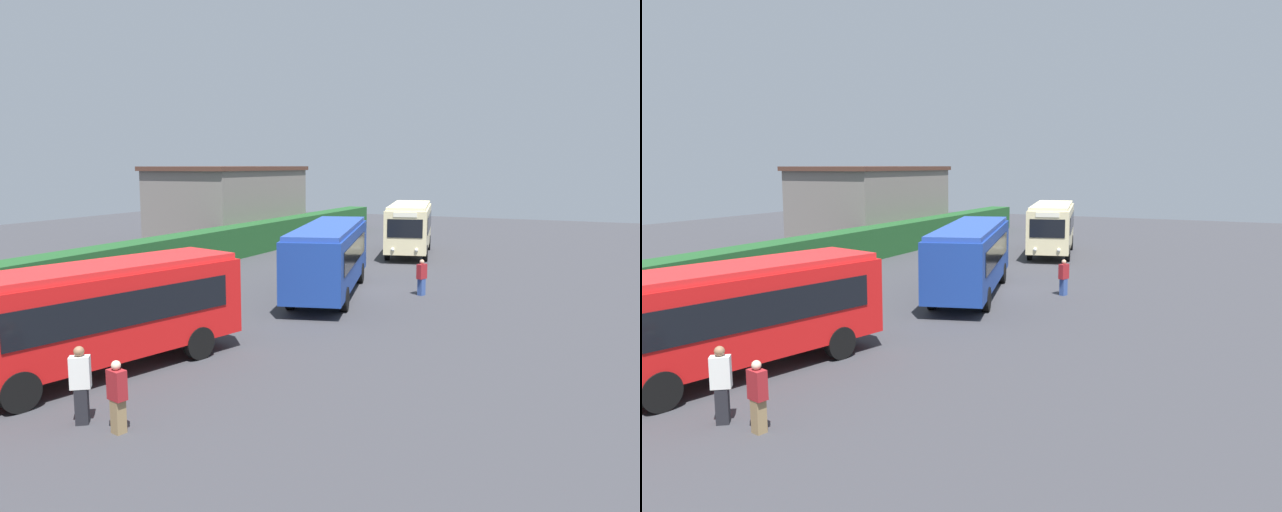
{
  "view_description": "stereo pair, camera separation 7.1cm",
  "coord_description": "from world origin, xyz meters",
  "views": [
    {
      "loc": [
        -27.1,
        -10.97,
        5.83
      ],
      "look_at": [
        -1.3,
        1.2,
        1.68
      ],
      "focal_mm": 35.19,
      "sensor_mm": 36.0,
      "label": 1
    },
    {
      "loc": [
        -27.07,
        -11.03,
        5.83
      ],
      "look_at": [
        -1.3,
        1.2,
        1.68
      ],
      "focal_mm": 35.19,
      "sensor_mm": 36.0,
      "label": 2
    }
  ],
  "objects": [
    {
      "name": "person_center",
      "position": [
        -17.15,
        -0.31,
        0.96
      ],
      "size": [
        0.47,
        0.51,
        1.82
      ],
      "rotation": [
        0.0,
        0.0,
        0.63
      ],
      "color": "black",
      "rests_on": "ground_plane"
    },
    {
      "name": "traffic_cone",
      "position": [
        4.87,
        6.15,
        0.3
      ],
      "size": [
        0.36,
        0.36,
        0.6
      ],
      "primitive_type": "cone",
      "color": "orange",
      "rests_on": "ground_plane"
    },
    {
      "name": "person_left",
      "position": [
        -17.17,
        -1.4,
        0.86
      ],
      "size": [
        0.35,
        0.47,
        1.65
      ],
      "rotation": [
        0.0,
        0.0,
        2.91
      ],
      "color": "olive",
      "rests_on": "ground_plane"
    },
    {
      "name": "hedge_row",
      "position": [
        0.0,
        10.96,
        0.98
      ],
      "size": [
        55.58,
        1.79,
        1.96
      ],
      "primitive_type": "cube",
      "color": "#1E4E24",
      "rests_on": "ground_plane"
    },
    {
      "name": "ground_plane",
      "position": [
        0.0,
        0.0,
        0.0
      ],
      "size": [
        87.16,
        87.16,
        0.0
      ],
      "primitive_type": "plane",
      "color": "#38383D"
    },
    {
      "name": "bus_blue",
      "position": [
        -1.74,
        0.54,
        1.83
      ],
      "size": [
        10.34,
        5.06,
        3.17
      ],
      "rotation": [
        0.0,
        0.0,
        0.27
      ],
      "color": "navy",
      "rests_on": "ground_plane"
    },
    {
      "name": "person_right",
      "position": [
        -0.04,
        -3.27,
        0.85
      ],
      "size": [
        0.53,
        0.41,
        1.64
      ],
      "rotation": [
        0.0,
        0.0,
        4.36
      ],
      "color": "#334C8C",
      "rests_on": "ground_plane"
    },
    {
      "name": "depot_building",
      "position": [
        12.4,
        15.1,
        2.88
      ],
      "size": [
        12.34,
        6.99,
        5.73
      ],
      "color": "slate",
      "rests_on": "ground_plane"
    },
    {
      "name": "bus_red",
      "position": [
        -14.38,
        1.94,
        1.79
      ],
      "size": [
        9.03,
        4.56,
        3.09
      ],
      "rotation": [
        0.0,
        0.0,
        2.88
      ],
      "color": "red",
      "rests_on": "ground_plane"
    },
    {
      "name": "bus_cream",
      "position": [
        12.22,
        1.12,
        1.91
      ],
      "size": [
        9.02,
        4.49,
        3.33
      ],
      "rotation": [
        0.0,
        0.0,
        3.38
      ],
      "color": "beige",
      "rests_on": "ground_plane"
    }
  ]
}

